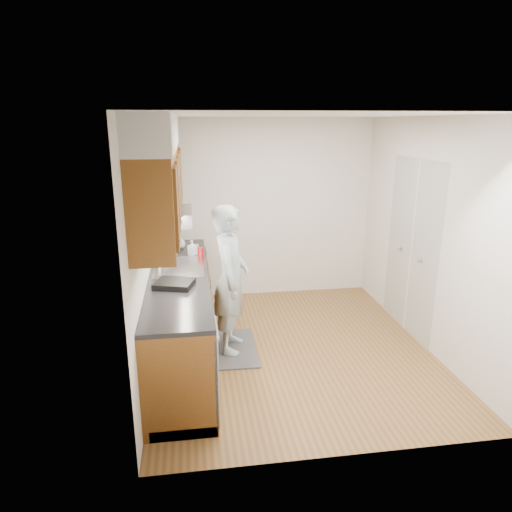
{
  "coord_description": "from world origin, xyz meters",
  "views": [
    {
      "loc": [
        -1.06,
        -4.52,
        2.43
      ],
      "look_at": [
        -0.36,
        0.25,
        1.02
      ],
      "focal_mm": 32.0,
      "sensor_mm": 36.0,
      "label": 1
    }
  ],
  "objects": [
    {
      "name": "floor",
      "position": [
        0.0,
        0.0,
        0.0
      ],
      "size": [
        3.5,
        3.5,
        0.0
      ],
      "primitive_type": "plane",
      "color": "brown",
      "rests_on": "ground"
    },
    {
      "name": "ceiling",
      "position": [
        0.0,
        0.0,
        2.5
      ],
      "size": [
        3.5,
        3.5,
        0.0
      ],
      "primitive_type": "plane",
      "rotation": [
        3.14,
        0.0,
        0.0
      ],
      "color": "white",
      "rests_on": "wall_left"
    },
    {
      "name": "wall_left",
      "position": [
        -1.5,
        0.0,
        1.25
      ],
      "size": [
        0.02,
        3.5,
        2.5
      ],
      "primitive_type": "cube",
      "color": "silver",
      "rests_on": "floor"
    },
    {
      "name": "wall_right",
      "position": [
        1.5,
        0.0,
        1.25
      ],
      "size": [
        0.02,
        3.5,
        2.5
      ],
      "primitive_type": "cube",
      "color": "silver",
      "rests_on": "floor"
    },
    {
      "name": "wall_back",
      "position": [
        0.0,
        1.75,
        1.25
      ],
      "size": [
        3.0,
        0.02,
        2.5
      ],
      "primitive_type": "cube",
      "color": "silver",
      "rests_on": "floor"
    },
    {
      "name": "counter",
      "position": [
        -1.2,
        -0.0,
        0.49
      ],
      "size": [
        0.64,
        2.8,
        1.3
      ],
      "color": "brown",
      "rests_on": "floor"
    },
    {
      "name": "upper_cabinets",
      "position": [
        -1.33,
        0.05,
        1.95
      ],
      "size": [
        0.47,
        2.8,
        1.21
      ],
      "color": "brown",
      "rests_on": "wall_left"
    },
    {
      "name": "closet_door",
      "position": [
        1.49,
        0.3,
        1.02
      ],
      "size": [
        0.02,
        1.22,
        2.05
      ],
      "primitive_type": "cube",
      "color": "silver",
      "rests_on": "wall_right"
    },
    {
      "name": "floor_mat",
      "position": [
        -0.66,
        0.07,
        0.01
      ],
      "size": [
        0.56,
        0.93,
        0.02
      ],
      "primitive_type": "cube",
      "rotation": [
        0.0,
        0.0,
        -0.02
      ],
      "color": "#59595C",
      "rests_on": "floor"
    },
    {
      "name": "person",
      "position": [
        -0.66,
        0.07,
        0.93
      ],
      "size": [
        0.54,
        0.71,
        1.83
      ],
      "primitive_type": "imported",
      "rotation": [
        0.0,
        0.0,
        1.38
      ],
      "color": "#A2BAC5",
      "rests_on": "floor_mat"
    },
    {
      "name": "soap_bottle_a",
      "position": [
        -1.37,
        0.63,
        1.06
      ],
      "size": [
        0.11,
        0.11,
        0.25
      ],
      "primitive_type": "imported",
      "rotation": [
        0.0,
        0.0,
        0.19
      ],
      "color": "silver",
      "rests_on": "counter"
    },
    {
      "name": "soap_bottle_b",
      "position": [
        -1.05,
        0.66,
        1.03
      ],
      "size": [
        0.11,
        0.11,
        0.18
      ],
      "primitive_type": "imported",
      "rotation": [
        0.0,
        0.0,
        -0.69
      ],
      "color": "silver",
      "rests_on": "counter"
    },
    {
      "name": "soap_bottle_c",
      "position": [
        -1.2,
        0.97,
        1.03
      ],
      "size": [
        0.19,
        0.19,
        0.18
      ],
      "primitive_type": "imported",
      "rotation": [
        0.0,
        0.0,
        0.57
      ],
      "color": "silver",
      "rests_on": "counter"
    },
    {
      "name": "soda_can",
      "position": [
        -0.96,
        0.52,
        1.0
      ],
      "size": [
        0.09,
        0.09,
        0.12
      ],
      "primitive_type": "cylinder",
      "rotation": [
        0.0,
        0.0,
        0.32
      ],
      "color": "red",
      "rests_on": "counter"
    },
    {
      "name": "steel_can",
      "position": [
        -1.0,
        0.73,
        0.99
      ],
      "size": [
        0.06,
        0.06,
        0.11
      ],
      "primitive_type": "cylinder",
      "rotation": [
        0.0,
        0.0,
        -0.08
      ],
      "color": "#A5A5AA",
      "rests_on": "counter"
    },
    {
      "name": "dish_rack",
      "position": [
        -1.24,
        -0.39,
        0.97
      ],
      "size": [
        0.41,
        0.37,
        0.05
      ],
      "primitive_type": "cube",
      "rotation": [
        0.0,
        0.0,
        -0.28
      ],
      "color": "black",
      "rests_on": "counter"
    }
  ]
}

